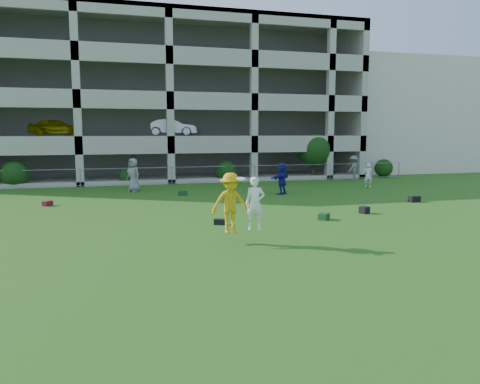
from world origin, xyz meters
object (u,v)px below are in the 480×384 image
object	(u,v)px
crate_d	(364,210)
frisbee_contest	(235,203)
bystander_f	(353,168)
bystander_c	(133,175)
bystander_d	(282,179)
bystander_e	(368,175)
stucco_building	(391,118)
parking_garage	(157,103)

from	to	relation	value
crate_d	frisbee_contest	size ratio (longest dim) A/B	0.18
bystander_f	crate_d	xyz separation A→B (m)	(-6.73, -13.02, -0.77)
bystander_f	frisbee_contest	xyz separation A→B (m)	(-13.68, -16.94, 0.40)
bystander_c	bystander_d	bearing A→B (deg)	26.56
bystander_f	crate_d	size ratio (longest dim) A/B	5.27
bystander_e	bystander_f	size ratio (longest dim) A/B	0.86
crate_d	frisbee_contest	distance (m)	8.07
bystander_c	crate_d	distance (m)	14.14
stucco_building	bystander_e	size ratio (longest dim) A/B	10.12
bystander_d	crate_d	xyz separation A→B (m)	(1.23, -7.00, -0.76)
stucco_building	bystander_f	xyz separation A→B (m)	(-9.64, -10.08, -4.08)
bystander_e	frisbee_contest	size ratio (longest dim) A/B	0.82
frisbee_contest	parking_garage	bearing A→B (deg)	89.33
bystander_c	frisbee_contest	world-z (taller)	frisbee_contest
frisbee_contest	parking_garage	size ratio (longest dim) A/B	0.06
frisbee_contest	bystander_c	bearing A→B (deg)	99.55
bystander_d	parking_garage	distance (m)	17.47
stucco_building	parking_garage	distance (m)	23.04
bystander_d	parking_garage	size ratio (longest dim) A/B	0.06
crate_d	bystander_e	bearing A→B (deg)	58.30
bystander_f	parking_garage	distance (m)	17.33
bystander_c	bystander_e	world-z (taller)	bystander_c
parking_garage	bystander_c	bearing A→B (deg)	-102.63
bystander_e	frisbee_contest	xyz separation A→B (m)	(-12.24, -12.47, 0.53)
bystander_d	frisbee_contest	size ratio (longest dim) A/B	0.94
bystander_f	frisbee_contest	distance (m)	21.78
bystander_f	crate_d	distance (m)	14.67
stucco_building	bystander_f	bearing A→B (deg)	-133.72
stucco_building	parking_garage	world-z (taller)	parking_garage
frisbee_contest	parking_garage	world-z (taller)	parking_garage
bystander_e	parking_garage	bearing A→B (deg)	-34.35
bystander_d	bystander_f	xyz separation A→B (m)	(7.95, 6.02, 0.01)
bystander_e	parking_garage	world-z (taller)	parking_garage
bystander_d	bystander_f	distance (m)	9.98
bystander_d	crate_d	distance (m)	7.14
bystander_f	bystander_d	bearing A→B (deg)	5.73
bystander_d	bystander_e	bearing A→B (deg)	155.82
bystander_c	frisbee_contest	distance (m)	14.67
bystander_c	bystander_f	size ratio (longest dim) A/B	1.09
crate_d	frisbee_contest	world-z (taller)	frisbee_contest
crate_d	parking_garage	xyz separation A→B (m)	(-6.64, 22.80, 5.86)
stucco_building	crate_d	xyz separation A→B (m)	(-16.37, -23.10, -4.85)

